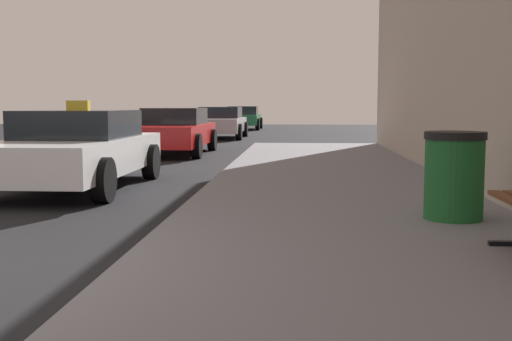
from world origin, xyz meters
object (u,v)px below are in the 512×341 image
at_px(car_white, 76,149).
at_px(car_silver, 220,122).
at_px(car_green, 243,118).
at_px(trash_bin, 454,175).
at_px(car_red, 174,131).

xyz_separation_m(car_white, car_silver, (0.42, 15.80, -0.00)).
height_order(car_white, car_green, car_white).
height_order(trash_bin, car_green, car_green).
relative_size(car_silver, car_green, 1.07).
bearing_deg(car_red, car_white, 88.62).
xyz_separation_m(car_white, car_red, (0.18, 7.36, -0.00)).
bearing_deg(trash_bin, car_white, 147.84).
height_order(car_red, car_green, same).
distance_m(car_white, car_green, 25.20).
distance_m(car_white, car_silver, 15.80).
xyz_separation_m(car_white, car_green, (0.53, 25.20, -0.00)).
bearing_deg(car_silver, car_green, -90.63).
height_order(car_white, car_red, car_white).
height_order(trash_bin, car_silver, car_silver).
distance_m(car_white, car_red, 7.36).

